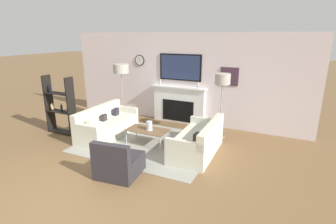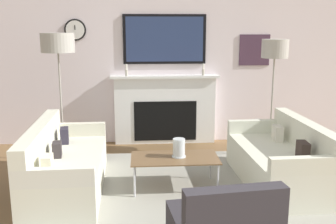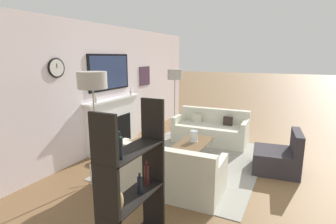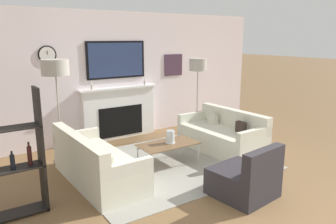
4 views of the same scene
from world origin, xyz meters
name	(u,v)px [view 4 (image 4 of 4)]	position (x,y,z in m)	size (l,w,h in m)	color
fireplace_wall	(117,82)	(0.00, 4.71, 1.22)	(7.58, 0.28, 2.70)	white
area_rug	(167,164)	(0.00, 2.73, 0.01)	(3.21, 2.60, 0.01)	gray
couch_left	(96,165)	(-1.30, 2.73, 0.28)	(0.83, 1.90, 0.78)	silver
couch_right	(223,136)	(1.30, 2.74, 0.28)	(0.88, 1.73, 0.77)	silver
armchair	(245,179)	(0.24, 1.15, 0.25)	(0.84, 0.86, 0.76)	#2E2A2F
coffee_table	(168,145)	(-0.01, 2.69, 0.36)	(1.03, 0.55, 0.39)	brown
hurricane_candle	(170,137)	(0.04, 2.70, 0.48)	(0.17, 0.17, 0.22)	silver
floor_lamp_left	(55,69)	(-1.51, 3.80, 1.66)	(0.45, 0.45, 1.81)	#9E998E
floor_lamp_right	(198,66)	(1.51, 3.80, 1.56)	(0.38, 0.38, 1.72)	#9E998E
shelf_unit	(3,159)	(-2.57, 2.38, 0.75)	(0.87, 0.28, 1.58)	black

